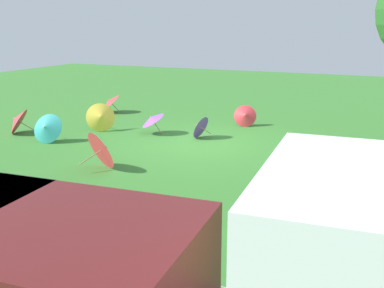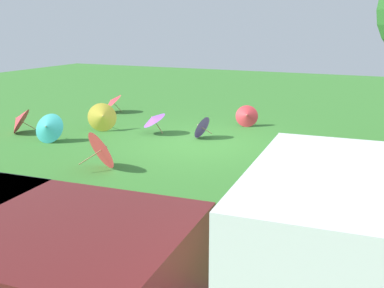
{
  "view_description": "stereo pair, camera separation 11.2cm",
  "coord_description": "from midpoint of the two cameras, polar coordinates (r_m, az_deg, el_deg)",
  "views": [
    {
      "loc": [
        -4.81,
        11.35,
        3.23
      ],
      "look_at": [
        -0.71,
        2.17,
        0.6
      ],
      "focal_mm": 43.39,
      "sensor_mm": 36.0,
      "label": 1
    },
    {
      "loc": [
        -4.91,
        11.31,
        3.23
      ],
      "look_at": [
        -0.71,
        2.17,
        0.6
      ],
      "focal_mm": 43.39,
      "sensor_mm": 36.0,
      "label": 2
    }
  ],
  "objects": [
    {
      "name": "parasol_yellow_0",
      "position": [
        14.48,
        -11.34,
        3.29
      ],
      "size": [
        0.98,
        0.97,
        0.9
      ],
      "color": "tan",
      "rests_on": "ground"
    },
    {
      "name": "parasol_blue_0",
      "position": [
        11.2,
        11.81,
        -0.74
      ],
      "size": [
        0.8,
        0.74,
        0.63
      ],
      "color": "tan",
      "rests_on": "ground"
    },
    {
      "name": "parasol_red_2",
      "position": [
        14.98,
        6.33,
        3.51
      ],
      "size": [
        0.82,
        0.74,
        0.72
      ],
      "color": "tan",
      "rests_on": "ground"
    },
    {
      "name": "parasol_teal_1",
      "position": [
        7.31,
        5.62,
        -9.23
      ],
      "size": [
        0.73,
        0.73,
        0.56
      ],
      "color": "tan",
      "rests_on": "ground"
    },
    {
      "name": "parasol_red_3",
      "position": [
        17.5,
        -10.27,
        5.17
      ],
      "size": [
        1.02,
        1.06,
        0.73
      ],
      "color": "tan",
      "rests_on": "ground"
    },
    {
      "name": "parasol_red_4",
      "position": [
        9.54,
        20.11,
        -3.78
      ],
      "size": [
        0.73,
        0.69,
        0.59
      ],
      "color": "tan",
      "rests_on": "ground"
    },
    {
      "name": "parasol_purple_0",
      "position": [
        13.38,
        0.6,
        2.2
      ],
      "size": [
        0.66,
        0.74,
        0.69
      ],
      "color": "tan",
      "rests_on": "ground"
    },
    {
      "name": "parasol_red_0",
      "position": [
        14.89,
        -20.95,
        2.76
      ],
      "size": [
        0.95,
        1.04,
        0.82
      ],
      "color": "tan",
      "rests_on": "ground"
    },
    {
      "name": "parasol_teal_2",
      "position": [
        13.45,
        -17.72,
        1.91
      ],
      "size": [
        0.93,
        0.82,
        0.85
      ],
      "color": "tan",
      "rests_on": "ground"
    },
    {
      "name": "parasol_red_1",
      "position": [
        10.69,
        -11.13,
        -0.59
      ],
      "size": [
        1.08,
        1.01,
        0.94
      ],
      "color": "tan",
      "rests_on": "ground"
    },
    {
      "name": "parasol_purple_1",
      "position": [
        13.89,
        -5.19,
        3.11
      ],
      "size": [
        1.01,
        1.02,
        0.72
      ],
      "color": "tan",
      "rests_on": "ground"
    },
    {
      "name": "ground",
      "position": [
        12.74,
        0.81,
        -0.04
      ],
      "size": [
        40.0,
        40.0,
        0.0
      ],
      "primitive_type": "plane",
      "color": "#387A2D"
    }
  ]
}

